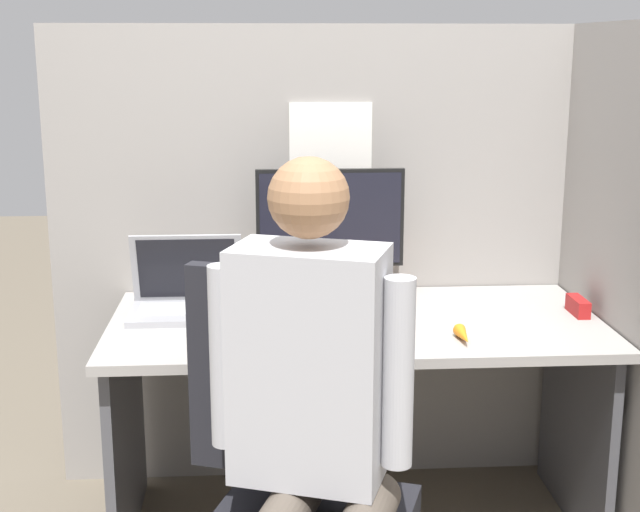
{
  "coord_description": "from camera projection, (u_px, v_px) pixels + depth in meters",
  "views": [
    {
      "loc": [
        -0.29,
        -2.28,
        1.54
      ],
      "look_at": [
        -0.12,
        0.18,
        0.96
      ],
      "focal_mm": 50.0,
      "sensor_mm": 36.0,
      "label": 1
    }
  ],
  "objects": [
    {
      "name": "cubicle_panel_back",
      "position": [
        344.0,
        259.0,
        3.14
      ],
      "size": [
        2.03,
        0.05,
        1.61
      ],
      "color": "gray",
      "rests_on": "ground"
    },
    {
      "name": "cubicle_panel_right",
      "position": [
        614.0,
        291.0,
        2.73
      ],
      "size": [
        0.04,
        1.38,
        1.61
      ],
      "color": "gray",
      "rests_on": "ground"
    },
    {
      "name": "desk",
      "position": [
        355.0,
        370.0,
        2.82
      ],
      "size": [
        1.53,
        0.74,
        0.71
      ],
      "color": "#9E9993",
      "rests_on": "ground"
    },
    {
      "name": "paper_box",
      "position": [
        330.0,
        289.0,
        3.0
      ],
      "size": [
        0.35,
        0.21,
        0.07
      ],
      "color": "orange",
      "rests_on": "desk"
    },
    {
      "name": "monitor",
      "position": [
        330.0,
        224.0,
        2.95
      ],
      "size": [
        0.49,
        0.2,
        0.37
      ],
      "color": "black",
      "rests_on": "paper_box"
    },
    {
      "name": "laptop",
      "position": [
        186.0,
        299.0,
        2.83
      ],
      "size": [
        0.35,
        0.24,
        0.25
      ],
      "color": "#99999E",
      "rests_on": "desk"
    },
    {
      "name": "mouse",
      "position": [
        259.0,
        327.0,
        2.65
      ],
      "size": [
        0.07,
        0.05,
        0.04
      ],
      "color": "gray",
      "rests_on": "desk"
    },
    {
      "name": "stapler",
      "position": [
        578.0,
        306.0,
        2.83
      ],
      "size": [
        0.04,
        0.13,
        0.05
      ],
      "color": "#A31919",
      "rests_on": "desk"
    },
    {
      "name": "carrot_toy",
      "position": [
        463.0,
        336.0,
        2.57
      ],
      "size": [
        0.04,
        0.14,
        0.04
      ],
      "color": "orange",
      "rests_on": "desk"
    },
    {
      "name": "office_chair",
      "position": [
        293.0,
        478.0,
        2.18
      ],
      "size": [
        0.59,
        0.63,
        1.0
      ],
      "color": "black",
      "rests_on": "ground"
    },
    {
      "name": "person",
      "position": [
        317.0,
        406.0,
        1.99
      ],
      "size": [
        0.46,
        0.45,
        1.31
      ],
      "color": "brown",
      "rests_on": "ground"
    }
  ]
}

